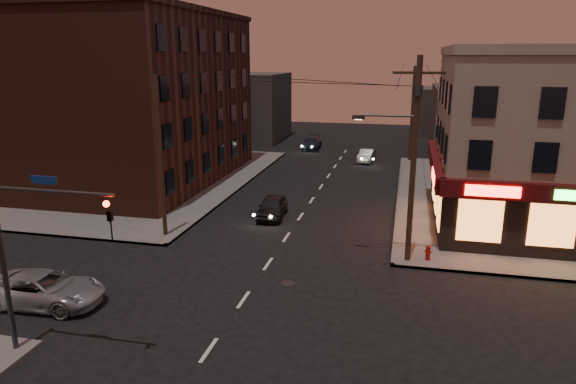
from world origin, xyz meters
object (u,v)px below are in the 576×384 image
(sedan_far, at_px, (312,143))
(fire_hydrant, at_px, (428,252))
(sedan_mid, at_px, (367,156))
(suv_cross, at_px, (44,289))
(sedan_near, at_px, (272,207))

(sedan_far, xyz_separation_m, fire_hydrant, (11.65, -30.68, -0.09))
(sedan_mid, relative_size, sedan_far, 0.81)
(suv_cross, distance_m, sedan_mid, 34.86)
(suv_cross, relative_size, sedan_far, 1.09)
(suv_cross, height_order, sedan_mid, suv_cross)
(sedan_mid, bearing_deg, sedan_far, 145.04)
(sedan_far, height_order, fire_hydrant, sedan_far)
(suv_cross, height_order, sedan_near, suv_cross)
(suv_cross, bearing_deg, sedan_mid, -20.65)
(sedan_near, height_order, sedan_far, sedan_near)
(sedan_near, height_order, fire_hydrant, sedan_near)
(suv_cross, xyz_separation_m, fire_hydrant, (15.78, 8.29, -0.12))
(sedan_mid, distance_m, sedan_far, 8.74)
(sedan_near, bearing_deg, fire_hydrant, -34.52)
(sedan_near, distance_m, fire_hydrant, 11.08)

